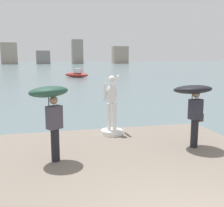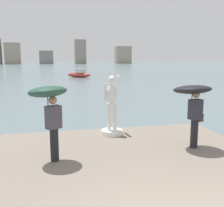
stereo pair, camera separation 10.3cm
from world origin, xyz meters
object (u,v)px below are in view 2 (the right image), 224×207
(boat_near, at_px, (79,74))
(onlooker_right, at_px, (193,97))
(statue_white_figure, at_px, (112,113))
(onlooker_left, at_px, (49,102))

(boat_near, bearing_deg, onlooker_right, -90.50)
(boat_near, bearing_deg, statue_white_figure, -93.87)
(statue_white_figure, bearing_deg, boat_near, 86.13)
(statue_white_figure, height_order, onlooker_right, statue_white_figure)
(statue_white_figure, height_order, boat_near, statue_white_figure)
(statue_white_figure, distance_m, onlooker_left, 3.11)
(statue_white_figure, distance_m, onlooker_right, 2.91)
(onlooker_right, height_order, boat_near, onlooker_right)
(statue_white_figure, distance_m, boat_near, 34.81)
(onlooker_left, relative_size, onlooker_right, 1.05)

